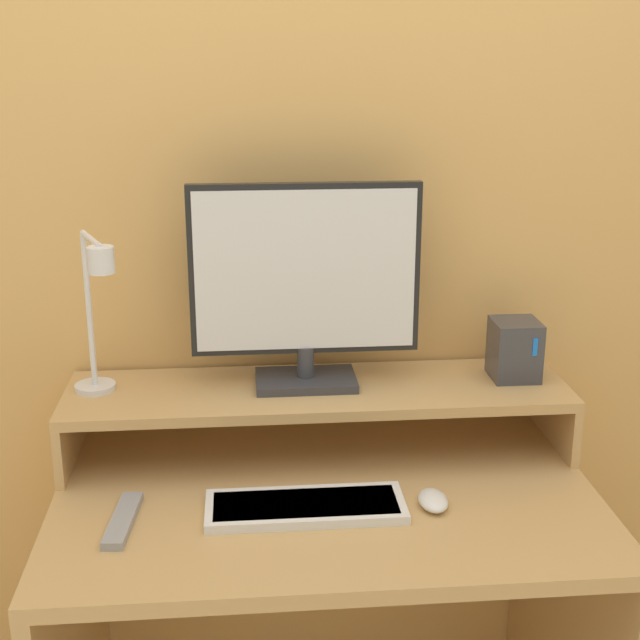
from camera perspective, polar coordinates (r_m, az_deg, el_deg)
wall_back at (r=1.96m, az=-0.59°, el=6.50°), size 6.00×0.05×2.50m
desk at (r=1.90m, az=0.40°, el=-17.41°), size 1.06×0.66×0.78m
monitor_shelf at (r=1.90m, az=-0.14°, el=-4.93°), size 1.06×0.28×0.15m
monitor at (r=1.83m, az=-0.95°, el=2.47°), size 0.48×0.13×0.43m
desk_lamp at (r=1.81m, az=-14.13°, el=0.70°), size 0.12×0.20×0.34m
router_dock at (r=1.96m, az=12.34°, el=-1.85°), size 0.10×0.10×0.13m
keyboard at (r=1.71m, az=-0.93°, el=-11.84°), size 0.38×0.14×0.02m
mouse at (r=1.74m, az=7.25°, el=-11.38°), size 0.05×0.09×0.03m
remote_control at (r=1.71m, az=-12.50°, el=-12.39°), size 0.06×0.19×0.02m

